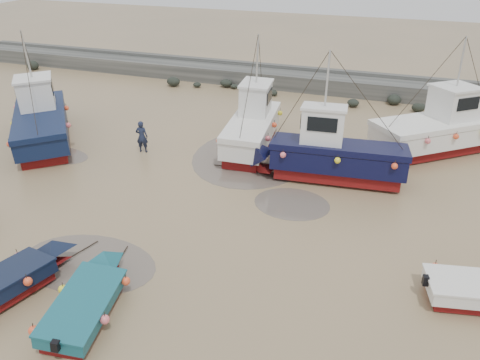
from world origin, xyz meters
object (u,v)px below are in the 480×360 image
object	(u,v)px
cabin_boat_0	(42,118)
cabin_boat_3	(445,128)
cabin_boat_2	(326,153)
person	(143,152)
dinghy_2	(87,298)
cabin_boat_1	(253,123)
dinghy_1	(4,284)

from	to	relation	value
cabin_boat_0	cabin_boat_3	xyz separation A→B (m)	(22.39, 6.11, 0.03)
cabin_boat_0	cabin_boat_2	size ratio (longest dim) A/B	0.96
person	cabin_boat_0	bearing A→B (deg)	-9.93
dinghy_2	cabin_boat_0	distance (m)	16.00
cabin_boat_1	cabin_boat_3	bearing A→B (deg)	9.81
dinghy_2	cabin_boat_0	bearing A→B (deg)	123.27
dinghy_1	cabin_boat_1	bearing A→B (deg)	91.62
cabin_boat_3	cabin_boat_0	bearing A→B (deg)	-113.57
cabin_boat_1	cabin_boat_2	distance (m)	5.41
dinghy_2	cabin_boat_1	distance (m)	14.73
dinghy_1	cabin_boat_1	xyz separation A→B (m)	(3.99, 15.00, 0.82)
dinghy_1	person	bearing A→B (deg)	113.94
dinghy_2	cabin_boat_0	world-z (taller)	cabin_boat_0
dinghy_1	cabin_boat_2	bearing A→B (deg)	71.28
dinghy_2	cabin_boat_3	bearing A→B (deg)	46.45
dinghy_2	cabin_boat_2	distance (m)	13.16
cabin_boat_1	cabin_boat_0	bearing A→B (deg)	-170.85
dinghy_2	cabin_boat_2	bearing A→B (deg)	54.05
dinghy_2	cabin_boat_0	xyz separation A→B (m)	(-11.15, 11.46, 0.76)
dinghy_1	cabin_boat_1	world-z (taller)	cabin_boat_1
cabin_boat_2	cabin_boat_0	bearing A→B (deg)	85.85
cabin_boat_3	person	bearing A→B (deg)	-108.56
dinghy_1	cabin_boat_2	xyz separation A→B (m)	(8.63, 12.22, 0.81)
cabin_boat_3	person	size ratio (longest dim) A/B	4.78
cabin_boat_2	cabin_boat_3	world-z (taller)	same
cabin_boat_2	person	xyz separation A→B (m)	(-10.20, -0.20, -1.36)
dinghy_1	cabin_boat_0	world-z (taller)	cabin_boat_0
cabin_boat_0	cabin_boat_3	size ratio (longest dim) A/B	1.07
person	cabin_boat_2	bearing A→B (deg)	169.06
cabin_boat_0	cabin_boat_2	world-z (taller)	same
dinghy_1	cabin_boat_0	distance (m)	14.30
dinghy_1	cabin_boat_0	bearing A→B (deg)	140.93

